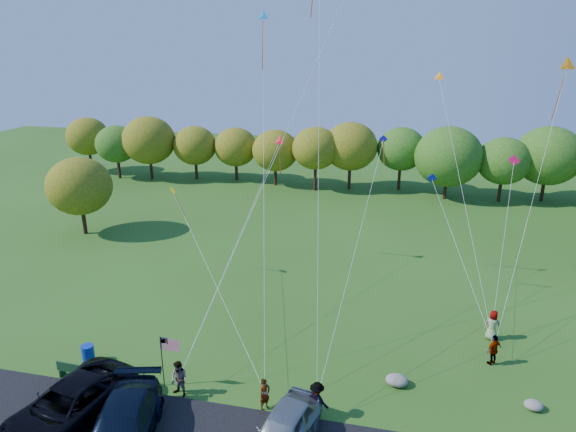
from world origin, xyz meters
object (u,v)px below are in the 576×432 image
(minivan_navy, at_px, (122,429))
(flyer_d, at_px, (494,350))
(flyer_a, at_px, (265,394))
(park_bench, at_px, (73,370))
(minivan_silver, at_px, (284,430))
(trash_barrel, at_px, (88,354))
(minivan_dark, at_px, (68,406))
(flyer_b, at_px, (179,379))
(flyer_c, at_px, (317,400))
(flyer_e, at_px, (493,325))

(minivan_navy, height_order, flyer_d, minivan_navy)
(flyer_a, bearing_deg, park_bench, 125.21)
(minivan_silver, distance_m, trash_barrel, 12.26)
(minivan_dark, bearing_deg, flyer_b, 48.01)
(flyer_c, bearing_deg, minivan_dark, 32.47)
(minivan_navy, relative_size, minivan_silver, 1.28)
(minivan_silver, height_order, flyer_b, flyer_b)
(minivan_navy, xyz_separation_m, flyer_a, (5.19, 3.71, -0.17))
(minivan_silver, distance_m, flyer_e, 14.60)
(flyer_c, bearing_deg, park_bench, 17.39)
(minivan_silver, xyz_separation_m, trash_barrel, (-11.69, 3.65, -0.41))
(flyer_a, bearing_deg, flyer_e, -17.06)
(flyer_e, bearing_deg, minivan_silver, 64.26)
(minivan_navy, bearing_deg, minivan_silver, -1.25)
(minivan_silver, bearing_deg, trash_barrel, 174.52)
(flyer_e, relative_size, park_bench, 1.06)
(flyer_a, distance_m, flyer_e, 14.18)
(flyer_b, bearing_deg, park_bench, -159.52)
(minivan_navy, height_order, minivan_silver, minivan_navy)
(park_bench, bearing_deg, flyer_e, 24.09)
(minivan_navy, bearing_deg, flyer_e, 22.56)
(flyer_e, bearing_deg, trash_barrel, 34.84)
(flyer_d, bearing_deg, flyer_a, -12.36)
(flyer_a, height_order, flyer_d, flyer_d)
(flyer_c, xyz_separation_m, flyer_e, (8.75, 8.68, -0.00))
(minivan_dark, xyz_separation_m, minivan_silver, (9.74, 0.75, -0.07))
(flyer_a, relative_size, flyer_e, 0.89)
(flyer_a, height_order, trash_barrel, flyer_a)
(minivan_dark, bearing_deg, flyer_d, 37.39)
(flyer_d, bearing_deg, minivan_navy, -10.25)
(minivan_dark, height_order, flyer_c, minivan_dark)
(flyer_d, distance_m, park_bench, 21.98)
(flyer_c, xyz_separation_m, trash_barrel, (-12.73, 1.50, -0.42))
(flyer_b, xyz_separation_m, park_bench, (-5.87, 0.00, -0.43))
(flyer_b, distance_m, flyer_d, 16.41)
(flyer_a, bearing_deg, minivan_navy, 160.78)
(minivan_dark, relative_size, flyer_e, 3.61)
(minivan_navy, distance_m, flyer_a, 6.39)
(flyer_b, distance_m, flyer_c, 6.75)
(flyer_c, relative_size, flyer_e, 1.00)
(flyer_d, bearing_deg, minivan_dark, -16.51)
(flyer_b, bearing_deg, trash_barrel, -173.58)
(flyer_c, distance_m, park_bench, 12.63)
(flyer_e, bearing_deg, minivan_navy, 53.42)
(minivan_dark, bearing_deg, flyer_a, 31.49)
(flyer_a, bearing_deg, flyer_b, 125.22)
(flyer_b, distance_m, trash_barrel, 6.18)
(park_bench, distance_m, trash_barrel, 1.50)
(minivan_dark, height_order, flyer_a, minivan_dark)
(flyer_b, relative_size, flyer_c, 1.03)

